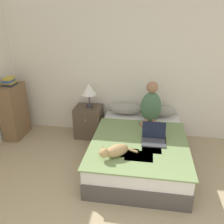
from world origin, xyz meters
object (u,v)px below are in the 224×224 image
book_stack_top (9,82)px  nightstand (89,121)px  laptop_open (154,138)px  person_sitting (151,105)px  cat_tabby (115,151)px  pillow_far (159,111)px  table_lamp (89,90)px  bookshelf (14,111)px  pillow_near (125,109)px  bed (139,150)px

book_stack_top → nightstand: bearing=8.6°
laptop_open → person_sitting: bearing=94.3°
cat_tabby → nightstand: cat_tabby is taller
pillow_far → book_stack_top: size_ratio=2.57×
laptop_open → table_lamp: size_ratio=0.77×
laptop_open → bookshelf: (-2.62, 0.67, -0.02)m
pillow_near → book_stack_top: bearing=-172.1°
pillow_far → bookshelf: size_ratio=0.61×
bed → pillow_far: (0.31, 0.84, 0.35)m
bed → pillow_far: 0.97m
bed → laptop_open: 0.38m
bookshelf → pillow_near: bearing=7.9°
person_sitting → nightstand: (-1.17, 0.19, -0.49)m
table_lamp → nightstand: bearing=-168.9°
bed → person_sitting: (0.15, 0.58, 0.56)m
pillow_far → person_sitting: size_ratio=0.86×
laptop_open → table_lamp: table_lamp is taller
cat_tabby → laptop_open: size_ratio=1.41×
bed → nightstand: (-1.01, 0.77, 0.07)m
bookshelf → pillow_far: bearing=6.1°
pillow_far → laptop_open: laptop_open is taller
nightstand → table_lamp: table_lamp is taller
pillow_near → pillow_far: (0.63, 0.00, 0.00)m
bed → pillow_near: (-0.31, 0.84, 0.35)m
pillow_far → cat_tabby: 1.58m
table_lamp → book_stack_top: size_ratio=1.86×
pillow_far → nightstand: bearing=-176.6°
person_sitting → cat_tabby: person_sitting is taller
table_lamp → bed: bearing=-38.0°
table_lamp → pillow_far: bearing=3.2°
laptop_open → table_lamp: 1.54m
nightstand → laptop_open: bearing=-35.9°
pillow_near → pillow_far: same height
laptop_open → nightstand: 1.53m
pillow_far → nightstand: size_ratio=1.05×
person_sitting → book_stack_top: 2.58m
nightstand → bookshelf: bookshelf is taller
pillow_far → table_lamp: (-1.30, -0.07, 0.36)m
bookshelf → book_stack_top: (0.00, 0.00, 0.58)m
bookshelf → person_sitting: bearing=0.5°
pillow_near → table_lamp: bearing=-173.8°
pillow_far → person_sitting: person_sitting is taller
laptop_open → pillow_near: bearing=118.1°
bed → cat_tabby: 0.75m
bed → table_lamp: table_lamp is taller
cat_tabby → table_lamp: size_ratio=1.10×
bookshelf → book_stack_top: size_ratio=4.18×
bed → table_lamp: bearing=142.0°
bed → book_stack_top: (-2.41, 0.55, 0.86)m
person_sitting → table_lamp: bearing=170.3°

